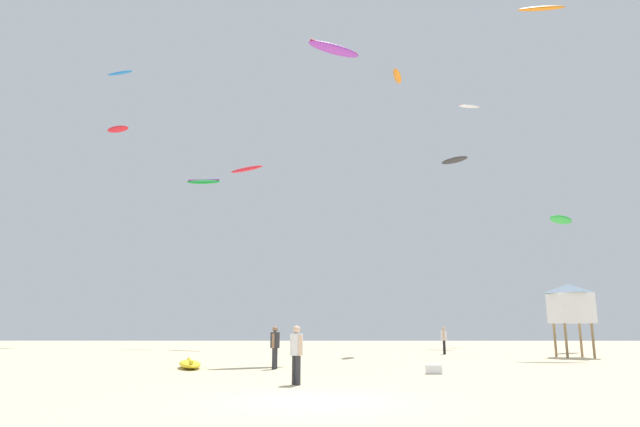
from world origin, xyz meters
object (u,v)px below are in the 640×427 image
at_px(kite_grounded_near, 190,364).
at_px(kite_aloft_7, 120,73).
at_px(kite_aloft_0, 469,106).
at_px(kite_aloft_3, 561,220).
at_px(person_foreground, 296,350).
at_px(lifeguard_tower, 570,303).
at_px(kite_aloft_6, 118,129).
at_px(kite_aloft_9, 204,181).
at_px(person_midground, 275,344).
at_px(kite_aloft_8, 454,160).
at_px(kite_aloft_2, 541,8).
at_px(kite_aloft_5, 334,49).
at_px(kite_aloft_1, 397,76).
at_px(person_left, 444,338).
at_px(cooler_box, 434,370).
at_px(kite_aloft_4, 247,169).

relative_size(kite_grounded_near, kite_aloft_7, 1.28).
bearing_deg(kite_aloft_0, kite_aloft_3, -80.28).
bearing_deg(person_foreground, kite_aloft_7, 88.47).
bearing_deg(lifeguard_tower, kite_grounded_near, -156.32).
relative_size(person_foreground, kite_aloft_0, 0.71).
height_order(kite_grounded_near, kite_aloft_6, kite_aloft_6).
relative_size(kite_grounded_near, kite_aloft_6, 1.16).
distance_m(kite_grounded_near, kite_aloft_9, 30.37).
bearing_deg(kite_aloft_0, person_midground, -118.71).
bearing_deg(kite_grounded_near, kite_aloft_8, 55.38).
xyz_separation_m(lifeguard_tower, kite_aloft_2, (2.02, 4.84, 21.94)).
bearing_deg(kite_aloft_6, kite_aloft_5, -46.61).
bearing_deg(kite_aloft_5, kite_aloft_0, 58.70).
distance_m(kite_aloft_2, kite_aloft_8, 15.17).
distance_m(kite_aloft_3, kite_aloft_5, 21.90).
bearing_deg(lifeguard_tower, kite_aloft_1, 141.00).
bearing_deg(kite_aloft_9, kite_aloft_0, 11.93).
xyz_separation_m(person_left, kite_aloft_2, (8.59, 1.02, 23.99)).
xyz_separation_m(person_foreground, kite_aloft_7, (-15.95, 24.86, 21.19)).
relative_size(kite_grounded_near, kite_aloft_9, 1.00).
bearing_deg(person_foreground, kite_aloft_5, 49.80).
xyz_separation_m(cooler_box, kite_aloft_4, (-10.94, 26.54, 15.44)).
height_order(person_midground, cooler_box, person_midground).
bearing_deg(kite_aloft_0, lifeguard_tower, -93.23).
bearing_deg(kite_aloft_8, person_midground, -118.46).
distance_m(person_foreground, kite_aloft_2, 35.74).
bearing_deg(kite_aloft_2, kite_aloft_0, 92.33).
xyz_separation_m(person_midground, kite_aloft_4, (-4.94, 24.22, 14.60)).
relative_size(person_midground, kite_grounded_near, 0.52).
xyz_separation_m(person_foreground, kite_aloft_3, (18.77, 24.07, 8.66)).
bearing_deg(kite_aloft_6, person_midground, -57.77).
bearing_deg(person_midground, kite_aloft_3, -123.57).
bearing_deg(kite_aloft_7, kite_aloft_6, 111.06).
height_order(cooler_box, kite_aloft_0, kite_aloft_0).
height_order(person_foreground, kite_aloft_3, kite_aloft_3).
xyz_separation_m(kite_aloft_5, kite_aloft_8, (11.60, 18.76, -1.19)).
relative_size(person_left, lifeguard_tower, 0.42).
bearing_deg(lifeguard_tower, kite_aloft_9, 145.97).
relative_size(person_foreground, person_left, 0.99).
xyz_separation_m(kite_grounded_near, kite_aloft_4, (-1.37, 23.75, 15.42)).
bearing_deg(cooler_box, kite_aloft_2, 53.06).
bearing_deg(kite_aloft_5, kite_aloft_2, 22.57).
xyz_separation_m(kite_aloft_6, kite_aloft_9, (10.28, -4.57, -6.91)).
xyz_separation_m(kite_grounded_near, kite_aloft_1, (11.22, 15.64, 20.43)).
relative_size(person_foreground, kite_grounded_near, 0.52).
height_order(person_midground, kite_aloft_1, kite_aloft_1).
bearing_deg(person_foreground, kite_aloft_4, 67.17).
distance_m(lifeguard_tower, kite_aloft_3, 11.50).
distance_m(kite_aloft_3, kite_aloft_7, 36.92).
height_order(cooler_box, kite_aloft_1, kite_aloft_1).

